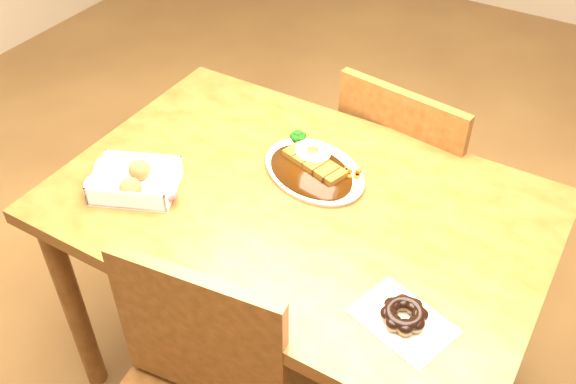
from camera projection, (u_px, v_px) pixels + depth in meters
The scene contains 6 objects.
ground at pixel (296, 373), 2.07m from camera, with size 6.00×6.00×0.00m, color brown.
table at pixel (298, 229), 1.65m from camera, with size 1.20×0.80×0.75m.
chair_far at pixel (410, 180), 2.06m from camera, with size 0.47×0.47×0.87m.
katsu_curry_plate at pixel (314, 167), 1.66m from camera, with size 0.35×0.30×0.06m.
donut_box at pixel (133, 180), 1.60m from camera, with size 0.25×0.22×0.06m.
pon_de_ring at pixel (404, 315), 1.29m from camera, with size 0.23×0.19×0.04m.
Camera 1 is at (0.58, -1.02, 1.80)m, focal length 40.00 mm.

